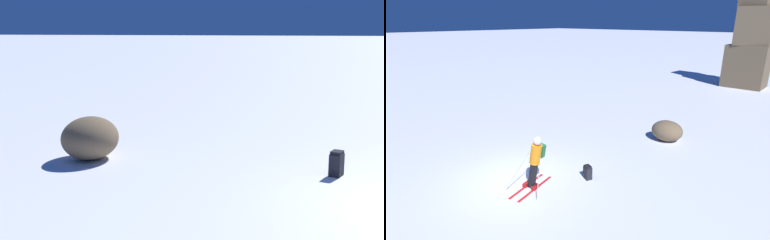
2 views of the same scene
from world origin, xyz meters
TOP-DOWN VIEW (x-y plane):
  - spare_backpack at (1.75, 1.73)m, footprint 0.36×0.32m
  - exposed_boulder_0 at (2.18, 6.92)m, footprint 1.44×1.23m

SIDE VIEW (x-z plane):
  - spare_backpack at x=1.75m, z-range -0.01..0.49m
  - exposed_boulder_0 at x=2.18m, z-range 0.00..0.94m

